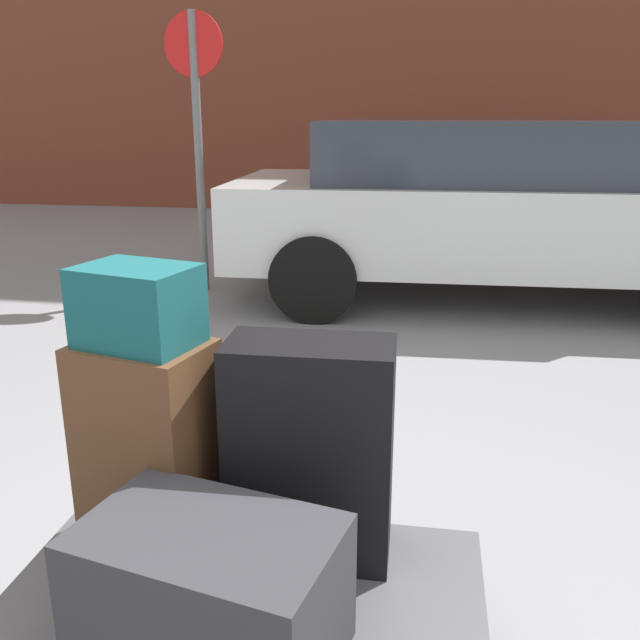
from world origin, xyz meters
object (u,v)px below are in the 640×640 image
(bollard_kerb_near, at_px, (640,217))
(suitcase_black_stacked_top, at_px, (310,451))
(duffel_bag_teal_topmost_pile, at_px, (138,306))
(luggage_cart, at_px, (242,623))
(duffel_bag_charcoal_front_left, at_px, (210,593))
(parked_car, at_px, (495,206))
(no_parking_sign, at_px, (197,123))
(suitcase_brown_center, at_px, (149,448))

(bollard_kerb_near, bearing_deg, suitcase_black_stacked_top, -111.35)
(duffel_bag_teal_topmost_pile, bearing_deg, luggage_cart, -17.65)
(duffel_bag_charcoal_front_left, bearing_deg, luggage_cart, 98.46)
(luggage_cart, height_order, parked_car, parked_car)
(duffel_bag_charcoal_front_left, relative_size, no_parking_sign, 0.24)
(no_parking_sign, bearing_deg, bollard_kerb_near, 34.84)
(duffel_bag_charcoal_front_left, distance_m, parked_car, 4.59)
(duffel_bag_teal_topmost_pile, bearing_deg, bollard_kerb_near, 80.25)
(suitcase_black_stacked_top, bearing_deg, suitcase_brown_center, -175.58)
(bollard_kerb_near, bearing_deg, suitcase_brown_center, -114.16)
(duffel_bag_charcoal_front_left, distance_m, no_parking_sign, 4.70)
(duffel_bag_teal_topmost_pile, relative_size, no_parking_sign, 0.12)
(suitcase_black_stacked_top, distance_m, parked_car, 4.17)
(suitcase_brown_center, bearing_deg, suitcase_black_stacked_top, 19.08)
(suitcase_brown_center, bearing_deg, no_parking_sign, 120.28)
(duffel_bag_teal_topmost_pile, xyz_separation_m, parked_car, (1.21, 4.13, -0.26))
(suitcase_brown_center, xyz_separation_m, no_parking_sign, (-1.21, 4.01, 0.77))
(luggage_cart, distance_m, suitcase_brown_center, 0.50)
(suitcase_black_stacked_top, bearing_deg, bollard_kerb_near, 67.48)
(duffel_bag_charcoal_front_left, relative_size, bollard_kerb_near, 0.93)
(luggage_cart, xyz_separation_m, suitcase_brown_center, (-0.29, 0.18, 0.36))
(suitcase_black_stacked_top, xyz_separation_m, duffel_bag_charcoal_front_left, (-0.15, -0.40, -0.14))
(duffel_bag_charcoal_front_left, bearing_deg, no_parking_sign, 121.60)
(parked_car, bearing_deg, no_parking_sign, -177.16)
(no_parking_sign, bearing_deg, suitcase_black_stacked_top, -67.63)
(duffel_bag_charcoal_front_left, bearing_deg, bollard_kerb_near, 81.53)
(duffel_bag_teal_topmost_pile, height_order, bollard_kerb_near, duffel_bag_teal_topmost_pile)
(duffel_bag_teal_topmost_pile, xyz_separation_m, no_parking_sign, (-1.21, 4.01, 0.38))
(suitcase_brown_center, xyz_separation_m, parked_car, (1.21, 4.13, 0.13))
(luggage_cart, bearing_deg, duffel_bag_teal_topmost_pile, 147.93)
(suitcase_black_stacked_top, height_order, bollard_kerb_near, suitcase_black_stacked_top)
(parked_car, bearing_deg, duffel_bag_charcoal_front_left, -101.78)
(suitcase_brown_center, relative_size, duffel_bag_teal_topmost_pile, 2.07)
(suitcase_black_stacked_top, relative_size, parked_car, 0.14)
(duffel_bag_charcoal_front_left, bearing_deg, suitcase_brown_center, 140.54)
(duffel_bag_teal_topmost_pile, xyz_separation_m, bollard_kerb_near, (3.16, 7.05, -0.73))
(duffel_bag_charcoal_front_left, relative_size, duffel_bag_teal_topmost_pile, 1.94)
(luggage_cart, distance_m, duffel_bag_charcoal_front_left, 0.29)
(duffel_bag_teal_topmost_pile, bearing_deg, parked_car, 88.04)
(bollard_kerb_near, bearing_deg, duffel_bag_charcoal_front_left, -111.28)
(luggage_cart, distance_m, no_parking_sign, 4.59)
(suitcase_brown_center, height_order, suitcase_black_stacked_top, suitcase_black_stacked_top)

